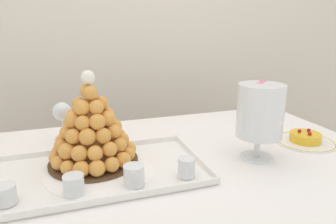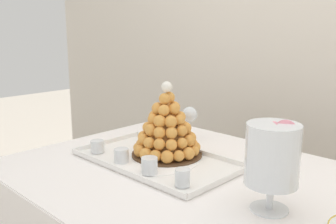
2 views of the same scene
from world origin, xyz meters
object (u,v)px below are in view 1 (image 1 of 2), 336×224
object	(u,v)px
fruit_tart_plate	(305,139)
wine_glass	(62,113)
dessert_cup_left	(5,195)
croquembouche	(92,129)
dessert_cup_centre	(134,176)
dessert_cup_mid_right	(186,168)
macaron_goblet	(260,112)
dessert_cup_mid_left	(74,185)
serving_tray	(100,172)

from	to	relation	value
fruit_tart_plate	wine_glass	world-z (taller)	wine_glass
fruit_tart_plate	dessert_cup_left	bearing A→B (deg)	-173.66
fruit_tart_plate	wine_glass	xyz separation A→B (m)	(-0.86, 0.29, 0.10)
croquembouche	dessert_cup_centre	distance (m)	0.22
dessert_cup_left	dessert_cup_mid_right	world-z (taller)	dessert_cup_mid_right
dessert_cup_centre	macaron_goblet	world-z (taller)	macaron_goblet
croquembouche	wine_glass	distance (m)	0.25
macaron_goblet	dessert_cup_mid_left	bearing A→B (deg)	-174.54
dessert_cup_mid_right	dessert_cup_centre	bearing A→B (deg)	-179.81
macaron_goblet	wine_glass	world-z (taller)	macaron_goblet
serving_tray	macaron_goblet	size ratio (longest dim) A/B	2.31
croquembouche	wine_glass	size ratio (longest dim) A/B	1.90
dessert_cup_left	wine_glass	world-z (taller)	wine_glass
serving_tray	dessert_cup_left	bearing A→B (deg)	-157.06
dessert_cup_centre	dessert_cup_left	bearing A→B (deg)	178.25
serving_tray	croquembouche	world-z (taller)	croquembouche
serving_tray	dessert_cup_mid_left	xyz separation A→B (m)	(-0.08, -0.11, 0.03)
dessert_cup_left	dessert_cup_mid_left	world-z (taller)	dessert_cup_mid_left
fruit_tart_plate	wine_glass	bearing A→B (deg)	161.13
wine_glass	dessert_cup_mid_right	bearing A→B (deg)	-51.34
dessert_cup_left	wine_glass	size ratio (longest dim) A/B	0.35
dessert_cup_left	dessert_cup_centre	bearing A→B (deg)	-1.75
dessert_cup_mid_left	dessert_cup_centre	size ratio (longest dim) A/B	0.94
serving_tray	wine_glass	bearing A→B (deg)	107.85
dessert_cup_centre	fruit_tart_plate	world-z (taller)	dessert_cup_centre
dessert_cup_left	macaron_goblet	size ratio (longest dim) A/B	0.20
dessert_cup_mid_right	fruit_tart_plate	xyz separation A→B (m)	(0.53, 0.12, -0.02)
croquembouche	dessert_cup_left	size ratio (longest dim) A/B	5.42
dessert_cup_mid_right	wine_glass	xyz separation A→B (m)	(-0.33, 0.42, 0.08)
croquembouche	dessert_cup_mid_left	distance (m)	0.21
serving_tray	macaron_goblet	xyz separation A→B (m)	(0.51, -0.05, 0.16)
fruit_tart_plate	wine_glass	distance (m)	0.92
dessert_cup_mid_left	serving_tray	bearing A→B (deg)	54.19
macaron_goblet	fruit_tart_plate	xyz separation A→B (m)	(0.25, 0.06, -0.15)
dessert_cup_mid_right	wine_glass	size ratio (longest dim) A/B	0.36
croquembouche	dessert_cup_left	distance (m)	0.30
dessert_cup_centre	dessert_cup_mid_right	world-z (taller)	same
dessert_cup_left	dessert_cup_mid_right	xyz separation A→B (m)	(0.47, -0.01, 0.00)
fruit_tart_plate	serving_tray	bearing A→B (deg)	-179.22
croquembouche	dessert_cup_mid_right	world-z (taller)	croquembouche
croquembouche	dessert_cup_left	xyz separation A→B (m)	(-0.23, -0.17, -0.09)
serving_tray	macaron_goblet	bearing A→B (deg)	-5.71
dessert_cup_left	dessert_cup_mid_left	size ratio (longest dim) A/B	1.00
serving_tray	dessert_cup_left	size ratio (longest dim) A/B	11.48
macaron_goblet	wine_glass	distance (m)	0.71
serving_tray	dessert_cup_centre	bearing A→B (deg)	-54.07
croquembouche	dessert_cup_left	world-z (taller)	croquembouche
dessert_cup_mid_left	fruit_tart_plate	world-z (taller)	dessert_cup_mid_left
croquembouche	dessert_cup_left	bearing A→B (deg)	-143.20
dessert_cup_centre	fruit_tart_plate	bearing A→B (deg)	10.06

